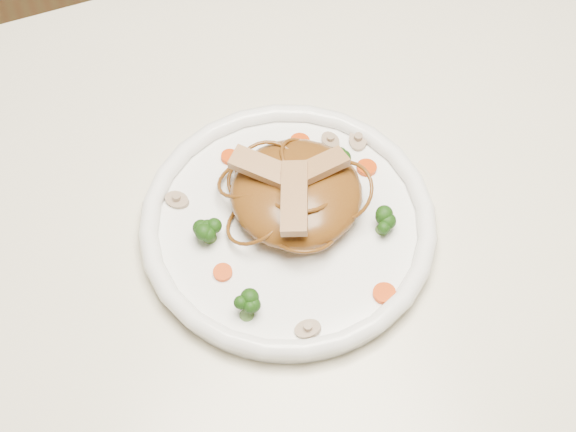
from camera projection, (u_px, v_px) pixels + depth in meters
name	position (u px, v px, depth m)	size (l,w,h in m)	color
table	(340.00, 260.00, 0.97)	(1.20, 0.80, 0.75)	#EDE4C8
plate	(288.00, 228.00, 0.87)	(0.30, 0.30, 0.02)	white
noodle_mound	(296.00, 193.00, 0.86)	(0.13, 0.13, 0.04)	brown
chicken_a	(315.00, 169.00, 0.84)	(0.07, 0.02, 0.01)	tan
chicken_b	(267.00, 169.00, 0.84)	(0.07, 0.02, 0.01)	tan
chicken_c	(294.00, 198.00, 0.82)	(0.08, 0.03, 0.01)	tan
broccoli_0	(343.00, 158.00, 0.89)	(0.02, 0.02, 0.03)	#1C470E
broccoli_1	(209.00, 230.00, 0.84)	(0.03, 0.03, 0.03)	#1C470E
broccoli_2	(246.00, 308.00, 0.80)	(0.03, 0.03, 0.03)	#1C470E
broccoli_3	(384.00, 221.00, 0.85)	(0.03, 0.03, 0.03)	#1C470E
carrot_0	(300.00, 142.00, 0.92)	(0.02, 0.02, 0.01)	#D03E07
carrot_1	(223.00, 272.00, 0.83)	(0.02, 0.02, 0.01)	#D03E07
carrot_2	(367.00, 168.00, 0.90)	(0.02, 0.02, 0.01)	#D03E07
carrot_3	(230.00, 157.00, 0.91)	(0.02, 0.02, 0.01)	#D03E07
carrot_4	(384.00, 293.00, 0.82)	(0.02, 0.02, 0.01)	#D03E07
mushroom_0	(308.00, 329.00, 0.80)	(0.03, 0.03, 0.01)	tan
mushroom_1	(358.00, 140.00, 0.92)	(0.03, 0.03, 0.01)	tan
mushroom_2	(177.00, 200.00, 0.88)	(0.03, 0.03, 0.01)	tan
mushroom_3	(330.00, 141.00, 0.92)	(0.02, 0.02, 0.01)	tan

